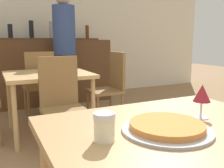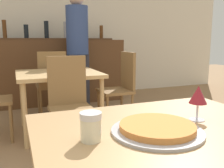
{
  "view_description": "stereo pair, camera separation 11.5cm",
  "coord_description": "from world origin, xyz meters",
  "px_view_note": "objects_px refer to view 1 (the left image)",
  "views": [
    {
      "loc": [
        -0.67,
        -0.77,
        1.11
      ],
      "look_at": [
        -0.03,
        0.55,
        0.84
      ],
      "focal_mm": 40.0,
      "sensor_mm": 36.0,
      "label": 1
    },
    {
      "loc": [
        -0.57,
        -0.81,
        1.11
      ],
      "look_at": [
        -0.03,
        0.55,
        0.84
      ],
      "focal_mm": 40.0,
      "sensor_mm": 36.0,
      "label": 2
    }
  ],
  "objects_px": {
    "chair_far_side_right": "(111,84)",
    "wine_glass": "(202,94)",
    "chair_far_side_front": "(62,100)",
    "chair_far_side_back": "(39,81)",
    "person_standing": "(65,46)",
    "cheese_shaker": "(104,127)",
    "pizza_tray": "(167,127)"
  },
  "relations": [
    {
      "from": "chair_far_side_front",
      "to": "pizza_tray",
      "type": "relative_size",
      "value": 2.62
    },
    {
      "from": "chair_far_side_right",
      "to": "wine_glass",
      "type": "distance_m",
      "value": 2.16
    },
    {
      "from": "chair_far_side_back",
      "to": "person_standing",
      "type": "bearing_deg",
      "value": -145.22
    },
    {
      "from": "pizza_tray",
      "to": "person_standing",
      "type": "distance_m",
      "value": 3.09
    },
    {
      "from": "chair_far_side_front",
      "to": "wine_glass",
      "type": "distance_m",
      "value": 1.53
    },
    {
      "from": "chair_far_side_front",
      "to": "cheese_shaker",
      "type": "relative_size",
      "value": 8.95
    },
    {
      "from": "chair_far_side_back",
      "to": "cheese_shaker",
      "type": "xyz_separation_m",
      "value": [
        -0.24,
        -2.71,
        0.26
      ]
    },
    {
      "from": "cheese_shaker",
      "to": "wine_glass",
      "type": "height_order",
      "value": "wine_glass"
    },
    {
      "from": "chair_far_side_front",
      "to": "wine_glass",
      "type": "relative_size",
      "value": 5.97
    },
    {
      "from": "cheese_shaker",
      "to": "chair_far_side_right",
      "type": "bearing_deg",
      "value": 63.76
    },
    {
      "from": "chair_far_side_right",
      "to": "person_standing",
      "type": "relative_size",
      "value": 0.52
    },
    {
      "from": "wine_glass",
      "to": "cheese_shaker",
      "type": "bearing_deg",
      "value": -174.6
    },
    {
      "from": "chair_far_side_front",
      "to": "chair_far_side_right",
      "type": "bearing_deg",
      "value": 36.46
    },
    {
      "from": "person_standing",
      "to": "wine_glass",
      "type": "distance_m",
      "value": 2.99
    },
    {
      "from": "chair_far_side_right",
      "to": "cheese_shaker",
      "type": "bearing_deg",
      "value": -26.24
    },
    {
      "from": "cheese_shaker",
      "to": "wine_glass",
      "type": "distance_m",
      "value": 0.52
    },
    {
      "from": "pizza_tray",
      "to": "chair_far_side_right",
      "type": "bearing_deg",
      "value": 69.97
    },
    {
      "from": "chair_far_side_right",
      "to": "wine_glass",
      "type": "height_order",
      "value": "chair_far_side_right"
    },
    {
      "from": "chair_far_side_front",
      "to": "pizza_tray",
      "type": "bearing_deg",
      "value": -88.99
    },
    {
      "from": "chair_far_side_front",
      "to": "chair_far_side_back",
      "type": "xyz_separation_m",
      "value": [
        -0.0,
        1.19,
        0.0
      ]
    },
    {
      "from": "cheese_shaker",
      "to": "person_standing",
      "type": "xyz_separation_m",
      "value": [
        0.7,
        3.03,
        0.21
      ]
    },
    {
      "from": "chair_far_side_back",
      "to": "chair_far_side_right",
      "type": "height_order",
      "value": "same"
    },
    {
      "from": "chair_far_side_right",
      "to": "cheese_shaker",
      "type": "relative_size",
      "value": 8.95
    },
    {
      "from": "chair_far_side_back",
      "to": "chair_far_side_front",
      "type": "bearing_deg",
      "value": 90.0
    },
    {
      "from": "chair_far_side_front",
      "to": "chair_far_side_right",
      "type": "height_order",
      "value": "same"
    },
    {
      "from": "chair_far_side_right",
      "to": "wine_glass",
      "type": "xyz_separation_m",
      "value": [
        -0.53,
        -2.07,
        0.32
      ]
    },
    {
      "from": "cheese_shaker",
      "to": "person_standing",
      "type": "relative_size",
      "value": 0.06
    },
    {
      "from": "person_standing",
      "to": "chair_far_side_back",
      "type": "bearing_deg",
      "value": -145.22
    },
    {
      "from": "chair_far_side_right",
      "to": "pizza_tray",
      "type": "xyz_separation_m",
      "value": [
        -0.78,
        -2.14,
        0.22
      ]
    },
    {
      "from": "chair_far_side_back",
      "to": "wine_glass",
      "type": "distance_m",
      "value": 2.7
    },
    {
      "from": "chair_far_side_back",
      "to": "pizza_tray",
      "type": "xyz_separation_m",
      "value": [
        0.03,
        -2.73,
        0.22
      ]
    },
    {
      "from": "chair_far_side_front",
      "to": "pizza_tray",
      "type": "xyz_separation_m",
      "value": [
        0.03,
        -1.54,
        0.22
      ]
    }
  ]
}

